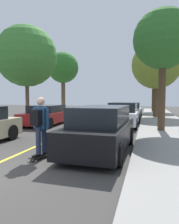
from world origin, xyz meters
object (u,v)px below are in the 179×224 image
at_px(parked_car_left_near, 46,115).
at_px(parked_car_right_far, 130,110).
at_px(skateboard, 42,156).
at_px(skateboarder, 40,123).
at_px(parked_car_right_near, 123,114).
at_px(street_tree_left_near, 63,68).
at_px(street_tree_left_nearest, 26,56).
at_px(parked_car_right_nearest, 101,129).
at_px(street_tree_right_nearest, 163,40).
at_px(street_tree_right_near, 156,65).
at_px(street_tree_right_far, 154,67).

distance_m(parked_car_left_near, parked_car_right_far, 8.52).
distance_m(skateboard, skateboarder, 0.97).
bearing_deg(parked_car_right_far, parked_car_left_near, -124.90).
xyz_separation_m(parked_car_right_near, skateboarder, (-1.51, -8.17, 0.35)).
bearing_deg(street_tree_left_near, street_tree_left_nearest, -90.00).
bearing_deg(parked_car_right_nearest, street_tree_right_nearest, 63.73).
distance_m(street_tree_left_nearest, street_tree_right_near, 10.66).
relative_size(parked_car_left_near, street_tree_right_nearest, 0.72).
distance_m(parked_car_right_near, street_tree_right_far, 13.73).
relative_size(parked_car_right_far, street_tree_right_far, 0.56).
relative_size(parked_car_right_nearest, skateboard, 4.88).
xyz_separation_m(parked_car_right_far, street_tree_left_nearest, (-7.03, -5.70, 4.10)).
relative_size(street_tree_right_near, skateboarder, 3.89).
distance_m(parked_car_right_far, street_tree_left_nearest, 9.93).
xyz_separation_m(street_tree_right_nearest, skateboarder, (-3.67, -5.69, -3.55)).
bearing_deg(street_tree_right_near, parked_car_right_near, -111.30).
height_order(street_tree_left_near, street_tree_right_far, street_tree_right_far).
bearing_deg(street_tree_left_nearest, street_tree_right_far, 53.89).
xyz_separation_m(street_tree_left_near, skateboarder, (5.52, -15.20, -3.78)).
height_order(parked_car_right_nearest, skateboard, parked_car_right_nearest).
height_order(skateboard, skateboarder, skateboarder).
bearing_deg(street_tree_left_near, parked_car_right_nearest, -63.13).
relative_size(street_tree_left_nearest, skateboarder, 4.05).
distance_m(parked_car_right_nearest, street_tree_right_nearest, 6.23).
height_order(parked_car_left_near, street_tree_right_near, street_tree_right_near).
relative_size(parked_car_left_near, street_tree_left_nearest, 0.63).
height_order(parked_car_right_near, street_tree_right_far, street_tree_right_far).
distance_m(parked_car_left_near, street_tree_right_nearest, 8.18).
distance_m(street_tree_right_near, street_tree_right_far, 7.24).
relative_size(street_tree_right_nearest, street_tree_right_far, 0.82).
bearing_deg(parked_car_right_far, skateboard, -96.13).
xyz_separation_m(parked_car_right_nearest, street_tree_left_nearest, (-7.03, 6.99, 4.02)).
bearing_deg(street_tree_left_nearest, street_tree_right_nearest, -15.87).
bearing_deg(parked_car_right_far, street_tree_right_far, 72.61).
relative_size(parked_car_right_near, parked_car_right_far, 1.13).
xyz_separation_m(parked_car_right_near, street_tree_right_near, (2.16, 5.54, 3.88)).
bearing_deg(parked_car_right_near, street_tree_left_nearest, 178.86).
bearing_deg(parked_car_right_near, street_tree_right_nearest, -48.87).
bearing_deg(skateboarder, street_tree_left_near, 109.97).
xyz_separation_m(parked_car_left_near, street_tree_right_nearest, (7.03, -1.33, 3.97)).
xyz_separation_m(parked_car_right_nearest, parked_car_right_near, (-0.00, 6.85, -0.03)).
relative_size(street_tree_left_near, street_tree_right_near, 0.97).
bearing_deg(parked_car_left_near, skateboard, -64.24).
bearing_deg(street_tree_left_near, parked_car_right_near, -45.01).
distance_m(street_tree_left_near, skateboard, 16.82).
xyz_separation_m(parked_car_right_far, skateboarder, (-1.51, -14.01, 0.40)).
bearing_deg(street_tree_left_nearest, parked_car_left_near, -30.75).
bearing_deg(street_tree_left_nearest, street_tree_left_near, 90.00).
bearing_deg(street_tree_right_far, parked_car_right_nearest, -96.29).
relative_size(parked_car_left_near, parked_car_right_near, 0.94).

